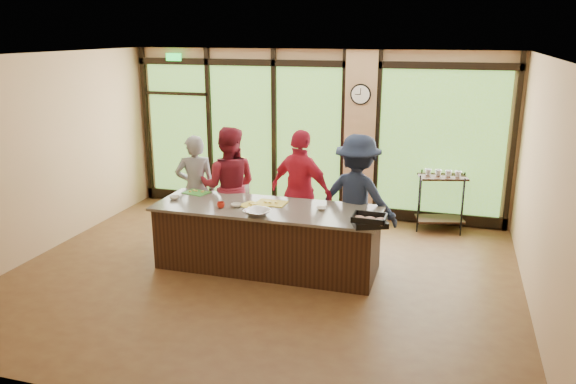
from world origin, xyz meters
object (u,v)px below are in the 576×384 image
Objects in this scene: island_base at (267,239)px; bar_cart at (441,194)px; cook_left at (196,189)px; cook_right at (357,198)px; roasting_pan at (369,223)px; flower_stand at (236,203)px.

island_base is 3.31m from bar_cart.
cook_right is (2.61, -0.04, 0.07)m from cook_left.
cook_right is at bearing 84.19° from roasting_pan.
cook_left is 1.64× the size of bar_cart.
cook_right is at bearing -140.03° from bar_cart.
roasting_pan is 2.87m from bar_cart.
island_base reaches higher than flower_stand.
flower_stand is 3.54m from bar_cart.
island_base is 2.02m from flower_stand.
cook_left is 3.15m from roasting_pan.
flower_stand is at bearing 118.99° from roasting_pan.
roasting_pan is at bearing -38.13° from flower_stand.
roasting_pan reaches higher than island_base.
bar_cart is at bearing -110.23° from cook_right.
cook_left is 0.92× the size of cook_right.
roasting_pan is at bearing 122.28° from cook_right.
cook_left is at bearing -171.83° from bar_cart.
flower_stand is (0.30, 0.93, -0.48)m from cook_left.
island_base is 7.38× the size of roasting_pan.
roasting_pan reaches higher than flower_stand.
flower_stand is at bearing 176.18° from bar_cart.
roasting_pan is (2.95, -1.11, 0.09)m from cook_left.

